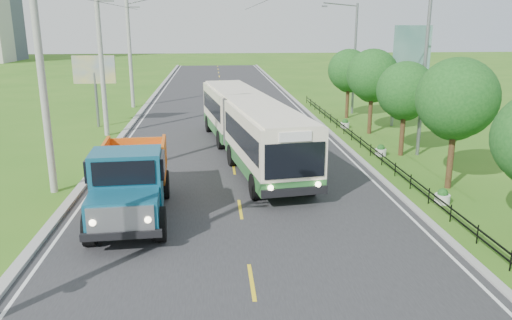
{
  "coord_description": "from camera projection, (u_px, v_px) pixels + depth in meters",
  "views": [
    {
      "loc": [
        -1.03,
        -13.22,
        7.38
      ],
      "look_at": [
        0.72,
        6.74,
        1.9
      ],
      "focal_mm": 35.0,
      "sensor_mm": 36.0,
      "label": 1
    }
  ],
  "objects": [
    {
      "name": "ground",
      "position": [
        252.0,
        282.0,
        14.74
      ],
      "size": [
        240.0,
        240.0,
        0.0
      ],
      "primitive_type": "plane",
      "color": "#316818",
      "rests_on": "ground"
    },
    {
      "name": "road",
      "position": [
        229.0,
        136.0,
        33.95
      ],
      "size": [
        14.0,
        120.0,
        0.02
      ],
      "primitive_type": "cube",
      "color": "#28282B",
      "rests_on": "ground"
    },
    {
      "name": "curb_left",
      "position": [
        121.0,
        137.0,
        33.33
      ],
      "size": [
        0.4,
        120.0,
        0.15
      ],
      "primitive_type": "cube",
      "color": "#9E9E99",
      "rests_on": "ground"
    },
    {
      "name": "curb_right",
      "position": [
        332.0,
        133.0,
        34.54
      ],
      "size": [
        0.3,
        120.0,
        0.1
      ],
      "primitive_type": "cube",
      "color": "#9E9E99",
      "rests_on": "ground"
    },
    {
      "name": "edge_line_left",
      "position": [
        129.0,
        138.0,
        33.39
      ],
      "size": [
        0.12,
        120.0,
        0.0
      ],
      "primitive_type": "cube",
      "color": "silver",
      "rests_on": "road"
    },
    {
      "name": "edge_line_right",
      "position": [
        325.0,
        134.0,
        34.51
      ],
      "size": [
        0.12,
        120.0,
        0.0
      ],
      "primitive_type": "cube",
      "color": "silver",
      "rests_on": "road"
    },
    {
      "name": "centre_dash",
      "position": [
        252.0,
        282.0,
        14.73
      ],
      "size": [
        0.12,
        2.2,
        0.0
      ],
      "primitive_type": "cube",
      "color": "yellow",
      "rests_on": "road"
    },
    {
      "name": "railing_right",
      "position": [
        371.0,
        151.0,
        28.78
      ],
      "size": [
        0.04,
        40.0,
        0.6
      ],
      "primitive_type": "cube",
      "color": "black",
      "rests_on": "ground"
    },
    {
      "name": "pole_near",
      "position": [
        43.0,
        79.0,
        21.35
      ],
      "size": [
        3.51,
        0.32,
        10.0
      ],
      "color": "gray",
      "rests_on": "ground"
    },
    {
      "name": "pole_mid",
      "position": [
        102.0,
        60.0,
        32.88
      ],
      "size": [
        3.51,
        0.32,
        10.0
      ],
      "color": "gray",
      "rests_on": "ground"
    },
    {
      "name": "pole_far",
      "position": [
        130.0,
        50.0,
        44.41
      ],
      "size": [
        3.51,
        0.32,
        10.0
      ],
      "color": "gray",
      "rests_on": "ground"
    },
    {
      "name": "tree_third",
      "position": [
        456.0,
        102.0,
        22.34
      ],
      "size": [
        3.6,
        3.62,
        6.0
      ],
      "color": "#382314",
      "rests_on": "ground"
    },
    {
      "name": "tree_fourth",
      "position": [
        405.0,
        93.0,
        28.21
      ],
      "size": [
        3.24,
        3.31,
        5.4
      ],
      "color": "#382314",
      "rests_on": "ground"
    },
    {
      "name": "tree_fifth",
      "position": [
        373.0,
        78.0,
        33.9
      ],
      "size": [
        3.48,
        3.52,
        5.8
      ],
      "color": "#382314",
      "rests_on": "ground"
    },
    {
      "name": "tree_back",
      "position": [
        349.0,
        72.0,
        39.72
      ],
      "size": [
        3.3,
        3.36,
        5.5
      ],
      "color": "#382314",
      "rests_on": "ground"
    },
    {
      "name": "streetlight_mid",
      "position": [
        422.0,
        70.0,
        27.79
      ],
      "size": [
        3.02,
        0.2,
        9.07
      ],
      "color": "slate",
      "rests_on": "ground"
    },
    {
      "name": "streetlight_far",
      "position": [
        353.0,
        55.0,
        41.24
      ],
      "size": [
        3.02,
        0.2,
        9.07
      ],
      "color": "slate",
      "rests_on": "ground"
    },
    {
      "name": "planter_near",
      "position": [
        442.0,
        197.0,
        21.15
      ],
      "size": [
        0.64,
        0.64,
        0.67
      ],
      "color": "silver",
      "rests_on": "ground"
    },
    {
      "name": "planter_mid",
      "position": [
        381.0,
        151.0,
        28.84
      ],
      "size": [
        0.64,
        0.64,
        0.67
      ],
      "color": "silver",
      "rests_on": "ground"
    },
    {
      "name": "planter_far",
      "position": [
        345.0,
        124.0,
        36.52
      ],
      "size": [
        0.64,
        0.64,
        0.67
      ],
      "color": "silver",
      "rests_on": "ground"
    },
    {
      "name": "billboard_left",
      "position": [
        94.0,
        74.0,
        35.98
      ],
      "size": [
        3.0,
        0.2,
        5.2
      ],
      "color": "slate",
      "rests_on": "ground"
    },
    {
      "name": "billboard_right",
      "position": [
        410.0,
        55.0,
        33.58
      ],
      "size": [
        0.24,
        6.0,
        7.3
      ],
      "color": "slate",
      "rests_on": "ground"
    },
    {
      "name": "bus",
      "position": [
        248.0,
        122.0,
        28.12
      ],
      "size": [
        5.26,
        17.59,
        3.36
      ],
      "rotation": [
        0.0,
        0.0,
        0.14
      ],
      "color": "#2A692E",
      "rests_on": "ground"
    },
    {
      "name": "dump_truck",
      "position": [
        130.0,
        177.0,
        19.28
      ],
      "size": [
        3.1,
        7.14,
        2.94
      ],
      "rotation": [
        0.0,
        0.0,
        0.06
      ],
      "color": "#11506B",
      "rests_on": "ground"
    }
  ]
}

